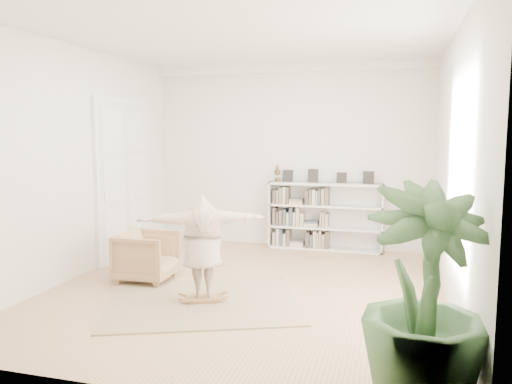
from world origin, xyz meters
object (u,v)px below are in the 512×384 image
(rocker_board, at_px, (203,298))
(person, at_px, (202,244))
(houseplant, at_px, (425,296))
(armchair, at_px, (147,256))
(bookshelf, at_px, (325,217))

(rocker_board, bearing_deg, person, -85.60)
(person, height_order, houseplant, houseplant)
(armchair, height_order, houseplant, houseplant)
(houseplant, bearing_deg, bookshelf, 106.17)
(armchair, bearing_deg, houseplant, -125.31)
(houseplant, bearing_deg, armchair, 146.48)
(rocker_board, relative_size, houseplant, 0.28)
(bookshelf, height_order, houseplant, houseplant)
(armchair, distance_m, person, 1.46)
(houseplant, bearing_deg, rocker_board, 145.31)
(armchair, height_order, rocker_board, armchair)
(rocker_board, height_order, houseplant, houseplant)
(armchair, xyz_separation_m, person, (1.20, -0.72, 0.42))
(armchair, relative_size, rocker_board, 1.59)
(armchair, relative_size, person, 0.49)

